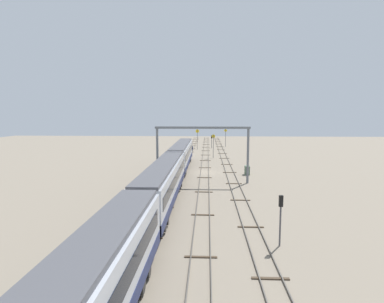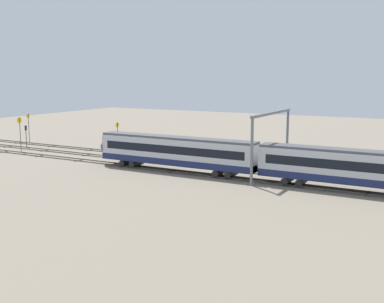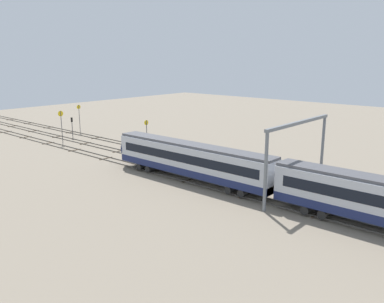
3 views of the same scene
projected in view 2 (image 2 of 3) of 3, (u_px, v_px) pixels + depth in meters
ground_plane at (215, 169)px, 68.80m from camera, size 190.15×190.15×0.00m
track_near_foreground at (228, 163)px, 72.65m from camera, size 174.15×2.40×0.16m
track_second_near at (215, 168)px, 68.79m from camera, size 174.15×2.40×0.16m
track_with_train at (200, 174)px, 64.92m from camera, size 174.15×2.40×0.16m
overhead_gantry at (272, 130)px, 63.41m from camera, size 0.40×14.37×8.61m
speed_sign_near_foreground at (20, 129)px, 83.96m from camera, size 0.14×1.03×6.03m
speed_sign_mid_trackside at (118, 135)px, 79.04m from camera, size 0.14×0.83×5.66m
speed_sign_far_trackside at (29, 124)px, 95.32m from camera, size 0.14×0.89×5.77m
signal_light_trackside_approach at (26, 133)px, 89.52m from camera, size 0.31×0.32×4.01m
relay_cabinet at (246, 157)px, 74.22m from camera, size 1.33×0.80×1.54m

